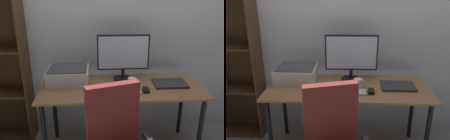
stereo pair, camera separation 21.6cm
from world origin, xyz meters
The scene contains 9 objects.
back_wall centered at (0.00, 0.49, 1.30)m, with size 6.40×0.10×2.60m, color silver.
desk centered at (0.00, 0.00, 0.65)m, with size 1.56×0.64×0.74m.
monitor centered at (0.03, 0.18, 1.01)m, with size 0.53×0.20×0.47m.
keyboard centered at (0.02, -0.14, 0.75)m, with size 0.29×0.11×0.02m, color #B7BABC.
mouse centered at (0.21, -0.13, 0.76)m, with size 0.06×0.10×0.03m, color black.
coffee_mug centered at (0.10, -0.02, 0.78)m, with size 0.09×0.08×0.09m.
laptop centered at (0.48, 0.01, 0.75)m, with size 0.32×0.23×0.02m, color #2D2D30.
printer centered at (-0.52, 0.12, 0.82)m, with size 0.40×0.34×0.16m.
paper_sheet centered at (-0.18, -0.17, 0.74)m, with size 0.21×0.30×0.00m, color white.
Camera 1 is at (-0.23, -2.04, 1.66)m, focal length 36.91 mm.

